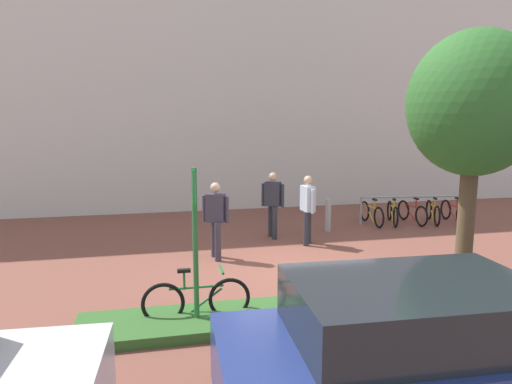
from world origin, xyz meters
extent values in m
plane|color=brown|center=(0.00, 0.00, 0.00)|extent=(60.00, 60.00, 0.00)
cube|color=silver|center=(0.00, 7.42, 5.00)|extent=(28.00, 1.20, 10.00)
cube|color=#336028|center=(-0.35, -2.01, 0.08)|extent=(7.00, 1.10, 0.16)
cylinder|color=brown|center=(2.46, -1.95, 1.25)|extent=(0.28, 0.28, 2.49)
ellipsoid|color=#2D6628|center=(2.46, -1.95, 3.35)|extent=(2.14, 2.14, 2.35)
cylinder|color=#2D7238|center=(-2.08, -2.01, 1.21)|extent=(0.08, 0.08, 2.42)
cube|color=#198C33|center=(-2.08, -2.01, 2.14)|extent=(0.07, 0.36, 0.52)
cube|color=white|center=(-2.08, -2.01, 2.14)|extent=(0.07, 0.30, 0.44)
torus|color=black|center=(-2.57, -1.80, 0.33)|extent=(0.66, 0.06, 0.66)
torus|color=black|center=(-1.55, -1.81, 0.33)|extent=(0.66, 0.06, 0.66)
cylinder|color=#1E7233|center=(-2.06, -1.80, 0.55)|extent=(0.84, 0.04, 0.04)
cylinder|color=#1E7233|center=(-1.96, -1.80, 0.30)|extent=(0.61, 0.04, 0.44)
cylinder|color=#1E7233|center=(-2.24, -1.80, 0.67)|extent=(0.04, 0.04, 0.28)
cube|color=black|center=(-2.24, -1.80, 0.83)|extent=(0.20, 0.08, 0.05)
cylinder|color=#1E7233|center=(-1.67, -1.81, 0.81)|extent=(0.04, 0.42, 0.04)
cylinder|color=#99999E|center=(3.27, 3.81, 0.40)|extent=(0.06, 0.06, 0.80)
cylinder|color=#99999E|center=(6.39, 3.42, 0.40)|extent=(0.06, 0.06, 0.80)
cylinder|color=#99999E|center=(4.83, 3.61, 0.80)|extent=(3.13, 0.45, 0.06)
torus|color=black|center=(3.58, 3.28, 0.30)|extent=(0.06, 0.61, 0.61)
torus|color=black|center=(3.58, 4.22, 0.30)|extent=(0.06, 0.61, 0.61)
cylinder|color=gold|center=(3.58, 3.75, 0.51)|extent=(0.04, 0.77, 0.03)
cylinder|color=gold|center=(3.58, 3.84, 0.27)|extent=(0.03, 0.56, 0.40)
cylinder|color=gold|center=(3.58, 3.58, 0.62)|extent=(0.03, 0.03, 0.26)
cube|color=black|center=(3.58, 3.58, 0.76)|extent=(0.07, 0.18, 0.05)
cylinder|color=gold|center=(3.58, 4.10, 0.75)|extent=(0.39, 0.04, 0.04)
torus|color=black|center=(4.06, 3.21, 0.30)|extent=(0.24, 0.60, 0.61)
torus|color=black|center=(4.34, 4.10, 0.30)|extent=(0.24, 0.60, 0.61)
cylinder|color=gold|center=(4.20, 3.65, 0.51)|extent=(0.27, 0.74, 0.03)
cylinder|color=gold|center=(4.23, 3.74, 0.27)|extent=(0.20, 0.54, 0.40)
cylinder|color=gold|center=(4.15, 3.49, 0.62)|extent=(0.03, 0.03, 0.26)
cube|color=black|center=(4.15, 3.49, 0.76)|extent=(0.13, 0.20, 0.05)
cylinder|color=gold|center=(4.31, 3.99, 0.75)|extent=(0.38, 0.15, 0.04)
torus|color=black|center=(4.85, 3.17, 0.30)|extent=(0.08, 0.61, 0.61)
torus|color=black|center=(4.81, 4.11, 0.30)|extent=(0.08, 0.61, 0.61)
cylinder|color=red|center=(4.83, 3.64, 0.51)|extent=(0.07, 0.77, 0.03)
cylinder|color=red|center=(4.83, 3.73, 0.27)|extent=(0.06, 0.56, 0.40)
cylinder|color=red|center=(4.84, 3.47, 0.62)|extent=(0.03, 0.03, 0.26)
cube|color=black|center=(4.84, 3.47, 0.76)|extent=(0.08, 0.19, 0.05)
cylinder|color=red|center=(4.82, 3.99, 0.75)|extent=(0.39, 0.05, 0.04)
torus|color=black|center=(5.31, 3.09, 0.30)|extent=(0.25, 0.59, 0.61)
torus|color=black|center=(5.61, 3.98, 0.30)|extent=(0.25, 0.59, 0.61)
cylinder|color=gold|center=(5.46, 3.54, 0.51)|extent=(0.28, 0.74, 0.03)
cylinder|color=gold|center=(5.49, 3.63, 0.27)|extent=(0.21, 0.54, 0.40)
cylinder|color=gold|center=(5.40, 3.38, 0.62)|extent=(0.03, 0.03, 0.26)
cube|color=black|center=(5.40, 3.38, 0.76)|extent=(0.13, 0.20, 0.05)
cylinder|color=gold|center=(5.57, 3.88, 0.75)|extent=(0.38, 0.16, 0.04)
torus|color=black|center=(6.03, 2.97, 0.30)|extent=(0.12, 0.61, 0.61)
torus|color=black|center=(6.13, 3.90, 0.30)|extent=(0.12, 0.61, 0.61)
cylinder|color=red|center=(6.08, 3.43, 0.51)|extent=(0.12, 0.77, 0.03)
cylinder|color=red|center=(6.09, 3.52, 0.27)|extent=(0.10, 0.56, 0.40)
cylinder|color=red|center=(6.06, 3.26, 0.62)|extent=(0.03, 0.03, 0.26)
cube|color=black|center=(6.06, 3.26, 0.76)|extent=(0.09, 0.19, 0.05)
cylinder|color=red|center=(6.12, 3.79, 0.75)|extent=(0.39, 0.08, 0.04)
cylinder|color=#ADADB2|center=(2.03, 3.26, 0.45)|extent=(0.16, 0.16, 0.90)
cylinder|color=#2D2D38|center=(0.34, 3.02, 0.42)|extent=(0.14, 0.14, 0.85)
cylinder|color=#2D2D38|center=(0.36, 2.71, 0.42)|extent=(0.14, 0.14, 0.85)
cube|color=#2D2D38|center=(0.35, 2.87, 1.16)|extent=(0.47, 0.41, 0.62)
cylinder|color=#2D2D38|center=(0.13, 3.00, 1.13)|extent=(0.09, 0.09, 0.59)
cylinder|color=#2D2D38|center=(0.57, 2.73, 1.13)|extent=(0.09, 0.09, 0.59)
sphere|color=tan|center=(0.35, 2.87, 1.61)|extent=(0.22, 0.22, 0.22)
cylinder|color=#2D2D38|center=(0.96, 1.95, 0.42)|extent=(0.14, 0.14, 0.85)
cylinder|color=#2D2D38|center=(1.09, 2.15, 0.42)|extent=(0.14, 0.14, 0.85)
cube|color=silver|center=(1.02, 2.05, 1.16)|extent=(0.29, 0.43, 0.62)
cylinder|color=silver|center=(1.06, 1.79, 1.13)|extent=(0.09, 0.09, 0.59)
cylinder|color=silver|center=(0.99, 2.31, 1.13)|extent=(0.09, 0.09, 0.59)
sphere|color=tan|center=(1.02, 2.05, 1.61)|extent=(0.22, 0.22, 0.22)
cylinder|color=#383342|center=(-1.32, 1.18, 0.42)|extent=(0.14, 0.14, 0.85)
cylinder|color=#383342|center=(-1.36, 1.52, 0.42)|extent=(0.14, 0.14, 0.85)
cube|color=#383342|center=(-1.34, 1.35, 1.16)|extent=(0.46, 0.39, 0.62)
cylinder|color=#383342|center=(-1.11, 1.24, 1.13)|extent=(0.09, 0.09, 0.59)
cylinder|color=#383342|center=(-1.58, 1.46, 1.13)|extent=(0.09, 0.09, 0.59)
sphere|color=tan|center=(-1.34, 1.35, 1.61)|extent=(0.22, 0.22, 0.22)
cube|color=navy|center=(0.03, -4.75, 0.60)|extent=(4.37, 1.97, 0.76)
cube|color=#1E2328|center=(-0.17, -4.74, 1.26)|extent=(2.47, 1.68, 0.56)
cylinder|color=black|center=(1.53, -3.91, 0.32)|extent=(0.65, 0.25, 0.64)
cylinder|color=black|center=(-1.39, -3.79, 0.32)|extent=(0.65, 0.25, 0.64)
camera|label=1|loc=(-2.64, -8.70, 3.14)|focal=32.89mm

